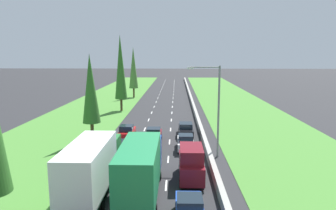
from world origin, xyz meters
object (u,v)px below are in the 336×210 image
black_sedan_right_lane (186,129)px  poplar_tree_fourth (133,68)px  poplar_tree_third (121,67)px  maroon_hatchback_centre_lane (154,135)px  white_box_truck_left_lane (92,168)px  blue_hatchback_left_lane (116,149)px  green_box_truck_centre_lane (141,170)px  white_hatchback_right_lane (186,142)px  red_hatchback_left_lane (127,132)px  green_sedan_centre_lane (149,151)px  blue_hatchback_right_lane (189,209)px  poplar_tree_second (91,89)px  street_light_mast (215,105)px  maroon_van_right_lane (191,163)px

black_sedan_right_lane → poplar_tree_fourth: poplar_tree_fourth is taller
poplar_tree_third → black_sedan_right_lane: bearing=-56.6°
maroon_hatchback_centre_lane → white_box_truck_left_lane: bearing=-103.4°
blue_hatchback_left_lane → poplar_tree_fourth: poplar_tree_fourth is taller
green_box_truck_centre_lane → blue_hatchback_left_lane: size_ratio=2.41×
white_hatchback_right_lane → red_hatchback_left_lane: bearing=149.6°
green_sedan_centre_lane → green_box_truck_centre_lane: bearing=-88.7°
blue_hatchback_right_lane → poplar_tree_second: (-10.64, 17.55, 5.29)m
green_box_truck_centre_lane → poplar_tree_second: 16.85m
white_box_truck_left_lane → green_sedan_centre_lane: white_box_truck_left_lane is taller
green_sedan_centre_lane → blue_hatchback_left_lane: size_ratio=1.15×
black_sedan_right_lane → maroon_hatchback_centre_lane: bearing=-141.6°
red_hatchback_left_lane → poplar_tree_second: 6.64m
blue_hatchback_left_lane → street_light_mast: street_light_mast is taller
green_sedan_centre_lane → black_sedan_right_lane: 9.67m
green_sedan_centre_lane → street_light_mast: size_ratio=0.50×
red_hatchback_left_lane → maroon_hatchback_centre_lane: bearing=-20.0°
poplar_tree_second → poplar_tree_fourth: (-0.08, 36.44, 0.74)m
maroon_hatchback_centre_lane → poplar_tree_fourth: 37.99m
maroon_van_right_lane → white_hatchback_right_lane: (-0.22, 7.90, -0.56)m
green_box_truck_centre_lane → black_sedan_right_lane: bearing=78.1°
red_hatchback_left_lane → black_sedan_right_lane: 7.31m
green_box_truck_centre_lane → poplar_tree_second: poplar_tree_second is taller
red_hatchback_left_lane → maroon_hatchback_centre_lane: 3.53m
green_box_truck_centre_lane → black_sedan_right_lane: size_ratio=2.09×
maroon_van_right_lane → maroon_hatchback_centre_lane: (-3.79, 10.74, -0.56)m
maroon_hatchback_centre_lane → street_light_mast: (6.33, -4.96, 4.40)m
black_sedan_right_lane → poplar_tree_second: size_ratio=0.44×
green_sedan_centre_lane → maroon_hatchback_centre_lane: size_ratio=1.15×
street_light_mast → red_hatchback_left_lane: bearing=147.4°
blue_hatchback_left_lane → black_sedan_right_lane: size_ratio=0.87×
maroon_hatchback_centre_lane → red_hatchback_left_lane: bearing=160.0°
green_box_truck_centre_lane → poplar_tree_third: bearing=102.2°
green_box_truck_centre_lane → green_sedan_centre_lane: (-0.19, 8.37, -1.37)m
green_box_truck_centre_lane → green_sedan_centre_lane: green_box_truck_centre_lane is taller
green_box_truck_centre_lane → maroon_van_right_lane: bearing=44.0°
maroon_hatchback_centre_lane → poplar_tree_third: poplar_tree_third is taller
green_box_truck_centre_lane → poplar_tree_fourth: poplar_tree_fourth is taller
blue_hatchback_right_lane → blue_hatchback_left_lane: 13.72m
blue_hatchback_left_lane → black_sedan_right_lane: 10.92m
green_sedan_centre_lane → maroon_hatchback_centre_lane: (0.05, 5.90, 0.02)m
maroon_van_right_lane → green_box_truck_centre_lane: 5.14m
blue_hatchback_right_lane → blue_hatchback_left_lane: (-6.78, 11.92, 0.00)m
poplar_tree_second → green_box_truck_centre_lane: bearing=-63.2°
blue_hatchback_right_lane → red_hatchback_left_lane: same height
poplar_tree_second → poplar_tree_fourth: 36.44m
maroon_hatchback_centre_lane → blue_hatchback_left_lane: bearing=-122.7°
white_hatchback_right_lane → poplar_tree_second: 12.45m
green_sedan_centre_lane → poplar_tree_second: size_ratio=0.44×
green_box_truck_centre_lane → white_hatchback_right_lane: size_ratio=2.41×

